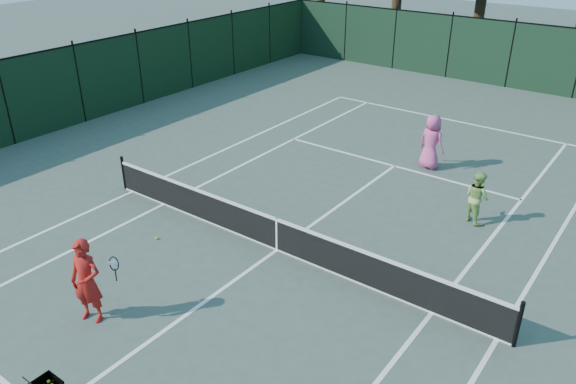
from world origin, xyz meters
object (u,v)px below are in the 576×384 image
Objects in this scene: coach at (87,281)px; loose_ball_midcourt at (157,238)px; player_green at (477,197)px; player_pink at (431,142)px.

coach is 27.46× the size of loose_ball_midcourt.
coach is at bearing 92.65° from player_green.
loose_ball_midcourt is (-6.21, -5.79, -0.70)m from player_green.
player_pink is (2.42, 11.32, -0.03)m from coach.
player_green is 8.52m from loose_ball_midcourt.
coach reaches higher than loose_ball_midcourt.
coach is 11.57m from player_pink.
player_green is 21.48× the size of loose_ball_midcourt.
player_green is (4.88, 8.69, -0.20)m from coach.
player_green is at bearing 42.98° from loose_ball_midcourt.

